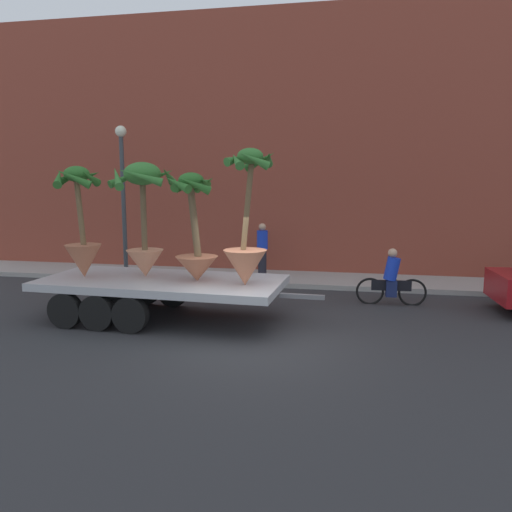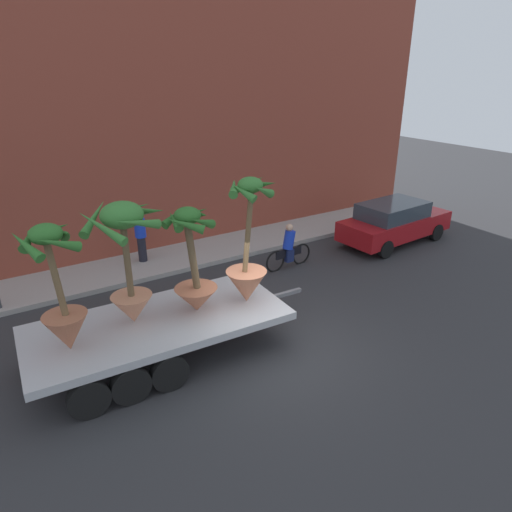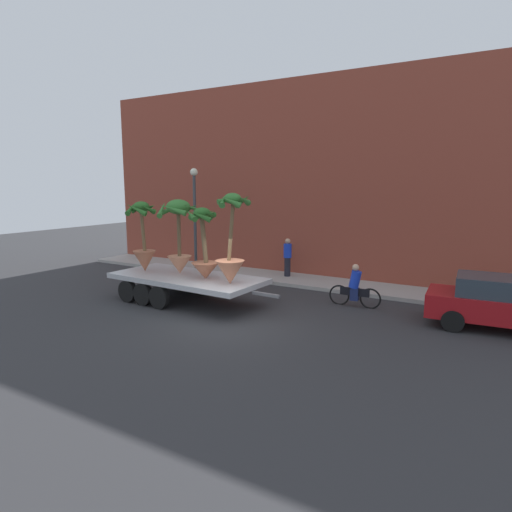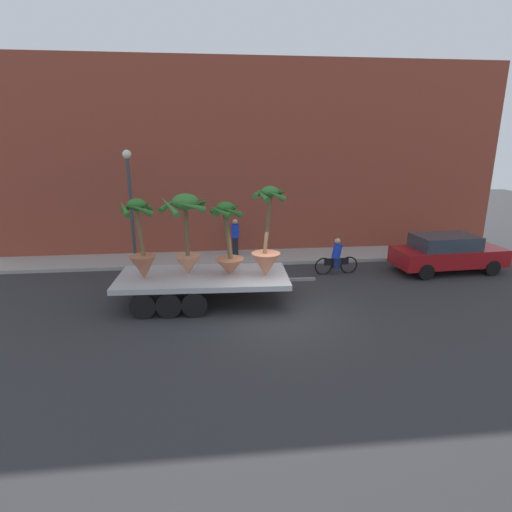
{
  "view_description": "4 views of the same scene",
  "coord_description": "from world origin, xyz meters",
  "px_view_note": "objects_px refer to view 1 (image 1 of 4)",
  "views": [
    {
      "loc": [
        2.09,
        -10.12,
        3.35
      ],
      "look_at": [
        -0.14,
        1.05,
        1.59
      ],
      "focal_mm": 35.79,
      "sensor_mm": 36.0,
      "label": 1
    },
    {
      "loc": [
        -5.29,
        -7.56,
        6.2
      ],
      "look_at": [
        0.36,
        1.35,
        1.78
      ],
      "focal_mm": 32.02,
      "sensor_mm": 36.0,
      "label": 2
    },
    {
      "loc": [
        7.58,
        -11.04,
        4.26
      ],
      "look_at": [
        -0.06,
        1.97,
        1.76
      ],
      "focal_mm": 30.68,
      "sensor_mm": 36.0,
      "label": 3
    },
    {
      "loc": [
        -2.12,
        -12.35,
        5.44
      ],
      "look_at": [
        -0.51,
        1.88,
        1.35
      ],
      "focal_mm": 29.1,
      "sensor_mm": 36.0,
      "label": 4
    }
  ],
  "objects_px": {
    "potted_palm_rear": "(195,239)",
    "street_lamp": "(123,181)",
    "flatbed_trailer": "(153,287)",
    "potted_palm_front": "(144,215)",
    "potted_palm_extra": "(81,233)",
    "cyclist": "(392,280)",
    "potted_palm_middle": "(247,239)",
    "pedestrian_near_gate": "(262,248)"
  },
  "relations": [
    {
      "from": "potted_palm_rear",
      "to": "street_lamp",
      "type": "distance_m",
      "value": 5.93
    },
    {
      "from": "flatbed_trailer",
      "to": "potted_palm_front",
      "type": "relative_size",
      "value": 2.47
    },
    {
      "from": "flatbed_trailer",
      "to": "potted_palm_extra",
      "type": "relative_size",
      "value": 2.55
    },
    {
      "from": "potted_palm_extra",
      "to": "cyclist",
      "type": "xyz_separation_m",
      "value": [
        7.36,
        2.69,
        -1.37
      ]
    },
    {
      "from": "potted_palm_extra",
      "to": "potted_palm_middle",
      "type": "bearing_deg",
      "value": -2.13
    },
    {
      "from": "potted_palm_middle",
      "to": "street_lamp",
      "type": "relative_size",
      "value": 0.62
    },
    {
      "from": "pedestrian_near_gate",
      "to": "potted_palm_extra",
      "type": "bearing_deg",
      "value": -121.69
    },
    {
      "from": "cyclist",
      "to": "flatbed_trailer",
      "type": "bearing_deg",
      "value": -156.11
    },
    {
      "from": "potted_palm_front",
      "to": "cyclist",
      "type": "distance_m",
      "value": 6.61
    },
    {
      "from": "flatbed_trailer",
      "to": "potted_palm_middle",
      "type": "bearing_deg",
      "value": -7.84
    },
    {
      "from": "flatbed_trailer",
      "to": "potted_palm_middle",
      "type": "distance_m",
      "value": 2.69
    },
    {
      "from": "cyclist",
      "to": "pedestrian_near_gate",
      "type": "xyz_separation_m",
      "value": [
        -4.0,
        2.76,
        0.37
      ]
    },
    {
      "from": "potted_palm_rear",
      "to": "potted_palm_front",
      "type": "relative_size",
      "value": 0.91
    },
    {
      "from": "cyclist",
      "to": "street_lamp",
      "type": "bearing_deg",
      "value": 168.26
    },
    {
      "from": "potted_palm_rear",
      "to": "potted_palm_middle",
      "type": "relative_size",
      "value": 0.83
    },
    {
      "from": "potted_palm_extra",
      "to": "street_lamp",
      "type": "xyz_separation_m",
      "value": [
        -1.03,
        4.43,
        1.19
      ]
    },
    {
      "from": "potted_palm_rear",
      "to": "cyclist",
      "type": "bearing_deg",
      "value": 29.74
    },
    {
      "from": "cyclist",
      "to": "street_lamp",
      "type": "height_order",
      "value": "street_lamp"
    },
    {
      "from": "potted_palm_rear",
      "to": "potted_palm_middle",
      "type": "xyz_separation_m",
      "value": [
        1.26,
        -0.23,
        0.04
      ]
    },
    {
      "from": "potted_palm_middle",
      "to": "cyclist",
      "type": "relative_size",
      "value": 1.63
    },
    {
      "from": "potted_palm_front",
      "to": "potted_palm_middle",
      "type": "bearing_deg",
      "value": -11.14
    },
    {
      "from": "potted_palm_rear",
      "to": "potted_palm_middle",
      "type": "bearing_deg",
      "value": -10.29
    },
    {
      "from": "potted_palm_extra",
      "to": "potted_palm_rear",
      "type": "bearing_deg",
      "value": 1.59
    },
    {
      "from": "potted_palm_extra",
      "to": "pedestrian_near_gate",
      "type": "distance_m",
      "value": 6.48
    },
    {
      "from": "potted_palm_rear",
      "to": "potted_palm_extra",
      "type": "distance_m",
      "value": 2.8
    },
    {
      "from": "flatbed_trailer",
      "to": "potted_palm_rear",
      "type": "height_order",
      "value": "potted_palm_rear"
    },
    {
      "from": "potted_palm_rear",
      "to": "cyclist",
      "type": "xyz_separation_m",
      "value": [
        4.56,
        2.61,
        -1.3
      ]
    },
    {
      "from": "flatbed_trailer",
      "to": "pedestrian_near_gate",
      "type": "relative_size",
      "value": 3.94
    },
    {
      "from": "potted_palm_rear",
      "to": "potted_palm_front",
      "type": "xyz_separation_m",
      "value": [
        -1.36,
        0.29,
        0.5
      ]
    },
    {
      "from": "flatbed_trailer",
      "to": "potted_palm_middle",
      "type": "xyz_separation_m",
      "value": [
        2.37,
        -0.33,
        1.24
      ]
    },
    {
      "from": "potted_palm_rear",
      "to": "flatbed_trailer",
      "type": "bearing_deg",
      "value": 174.98
    },
    {
      "from": "flatbed_trailer",
      "to": "potted_palm_rear",
      "type": "bearing_deg",
      "value": -5.02
    },
    {
      "from": "potted_palm_middle",
      "to": "potted_palm_extra",
      "type": "xyz_separation_m",
      "value": [
        -4.06,
        0.15,
        0.03
      ]
    },
    {
      "from": "cyclist",
      "to": "potted_palm_middle",
      "type": "bearing_deg",
      "value": -139.34
    },
    {
      "from": "pedestrian_near_gate",
      "to": "street_lamp",
      "type": "xyz_separation_m",
      "value": [
        -4.39,
        -1.02,
        2.19
      ]
    },
    {
      "from": "flatbed_trailer",
      "to": "potted_palm_middle",
      "type": "relative_size",
      "value": 2.25
    },
    {
      "from": "flatbed_trailer",
      "to": "cyclist",
      "type": "height_order",
      "value": "cyclist"
    },
    {
      "from": "potted_palm_front",
      "to": "cyclist",
      "type": "height_order",
      "value": "potted_palm_front"
    },
    {
      "from": "potted_palm_front",
      "to": "pedestrian_near_gate",
      "type": "distance_m",
      "value": 5.62
    },
    {
      "from": "street_lamp",
      "to": "potted_palm_middle",
      "type": "bearing_deg",
      "value": -42.0
    },
    {
      "from": "flatbed_trailer",
      "to": "cyclist",
      "type": "bearing_deg",
      "value": 23.89
    },
    {
      "from": "potted_palm_front",
      "to": "pedestrian_near_gate",
      "type": "bearing_deg",
      "value": 69.28
    }
  ]
}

